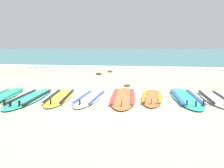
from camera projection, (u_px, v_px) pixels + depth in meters
The scene contains 14 objects.
ground_plane at pixel (119, 100), 5.81m from camera, with size 80.00×80.00×0.00m, color #B7AD93.
sea at pixel (145, 52), 42.01m from camera, with size 80.00×60.00×0.10m, color teal.
wave_foam_strip at pixel (136, 68), 13.26m from camera, with size 80.00×1.01×0.11m, color white.
surfboard_1 at pixel (4, 96), 6.18m from camera, with size 0.94×2.29×0.18m.
surfboard_2 at pixel (30, 98), 5.91m from camera, with size 0.76×2.46×0.18m.
surfboard_3 at pixel (60, 97), 6.01m from camera, with size 0.82×2.22×0.18m.
surfboard_4 at pixel (90, 98), 5.90m from camera, with size 0.59×2.07×0.18m.
surfboard_5 at pixel (123, 97), 6.01m from camera, with size 0.82×2.58×0.18m.
surfboard_6 at pixel (152, 97), 5.98m from camera, with size 0.56×2.06×0.18m.
surfboard_7 at pixel (186, 98), 5.94m from camera, with size 0.79×2.52×0.18m.
surfboard_8 at pixel (213, 98), 5.90m from camera, with size 0.58×2.09×0.18m.
seaweed_clump_near_shoreline at pixel (99, 74), 10.72m from camera, with size 0.26×0.21×0.09m, color #2D381E.
seaweed_clump_mid_sand at pixel (127, 85), 7.71m from camera, with size 0.21×0.17×0.07m, color #4C4228.
seaweed_clump_by_the_boards at pixel (110, 71), 11.71m from camera, with size 0.25×0.20×0.09m, color #4C4228.
Camera 1 is at (0.70, -5.62, 1.35)m, focal length 38.07 mm.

